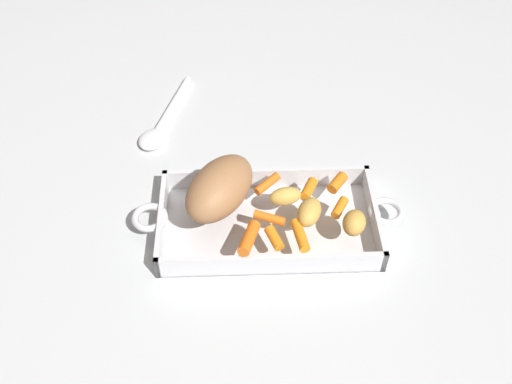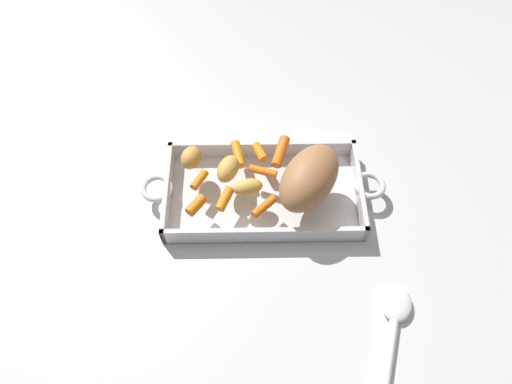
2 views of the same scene
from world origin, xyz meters
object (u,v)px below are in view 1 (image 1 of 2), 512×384
Objects in this scene: baby_carrot_long at (274,238)px; potato_corner at (309,212)px; pork_roast at (220,188)px; potato_halved at (354,223)px; potato_golden_small at (285,196)px; baby_carrot_short at (249,238)px; baby_carrot_southeast at (268,184)px; baby_carrot_center_left at (340,208)px; roasting_dish at (268,222)px; baby_carrot_northwest at (309,189)px; baby_carrot_southwest at (337,183)px; baby_carrot_northeast at (270,218)px; baby_carrot_center_right at (300,235)px; serving_spoon at (161,125)px.

potato_corner reaches higher than baby_carrot_long.
potato_halved is at bearing -16.28° from pork_roast.
potato_golden_small is 0.05m from potato_corner.
baby_carrot_southeast is (0.04, 0.12, -0.00)m from baby_carrot_short.
baby_carrot_center_left is at bearing 21.69° from baby_carrot_short.
baby_carrot_northwest is (0.07, 0.04, 0.04)m from roasting_dish.
baby_carrot_long is at bearing -87.69° from baby_carrot_southeast.
baby_carrot_northwest is 1.15× the size of baby_carrot_southwest.
baby_carrot_southwest is 0.72× the size of potato_golden_small.
baby_carrot_southwest is at bearing 87.05° from baby_carrot_center_left.
baby_carrot_long is at bearing -151.49° from baby_carrot_center_left.
roasting_dish is at bearing 177.56° from baby_carrot_center_left.
potato_corner reaches higher than baby_carrot_southwest.
baby_carrot_short is 0.06m from baby_carrot_northeast.
baby_carrot_northwest is 0.06m from potato_corner.
baby_carrot_short is at bearing -177.39° from baby_carrot_center_right.
baby_carrot_center_right is 0.09m from potato_halved.
baby_carrot_southwest is (0.21, 0.04, -0.03)m from pork_roast.
potato_halved reaches higher than potato_corner.
potato_halved is at bearing -82.15° from baby_carrot_southwest.
pork_roast is 2.34× the size of baby_carrot_short.
baby_carrot_short is 1.41× the size of baby_carrot_northwest.
baby_carrot_southeast reaches higher than roasting_dish.
serving_spoon is (-0.28, 0.29, -0.05)m from potato_corner.
potato_golden_small is (0.02, 0.08, 0.01)m from baby_carrot_long.
baby_carrot_northeast is 1.34× the size of baby_carrot_southwest.
baby_carrot_northwest is 0.12m from baby_carrot_long.
serving_spoon is (-0.28, 0.23, -0.05)m from baby_carrot_northwest.
potato_golden_small reaches higher than baby_carrot_southeast.
baby_carrot_southeast is 0.07m from baby_carrot_northwest.
serving_spoon is (-0.13, 0.25, -0.08)m from pork_roast.
baby_carrot_northwest is 0.79× the size of baby_carrot_center_right.
baby_carrot_northwest reaches higher than baby_carrot_center_right.
potato_golden_small is (0.03, -0.04, 0.01)m from baby_carrot_southeast.
baby_carrot_southwest is at bearing 14.22° from baby_carrot_northwest.
baby_carrot_southwest is 0.40m from serving_spoon.
potato_halved is at bearing 6.11° from baby_carrot_short.
potato_golden_small is 1.16× the size of potato_halved.
potato_halved reaches higher than baby_carrot_northwest.
potato_halved is 0.20× the size of serving_spoon.
baby_carrot_northeast reaches higher than roasting_dish.
baby_carrot_center_left is (0.12, -0.06, 0.00)m from baby_carrot_southeast.
baby_carrot_center_left reaches higher than serving_spoon.
baby_carrot_northwest is 0.96× the size of potato_halved.
roasting_dish is 0.14m from baby_carrot_southwest.
potato_corner is at bearing 60.92° from serving_spoon.
baby_carrot_long is 0.08m from potato_corner.
baby_carrot_northeast is at bearing 139.98° from baby_carrot_center_right.
baby_carrot_southwest is at bearing 52.02° from potato_corner.
pork_roast is 3.69× the size of baby_carrot_center_left.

